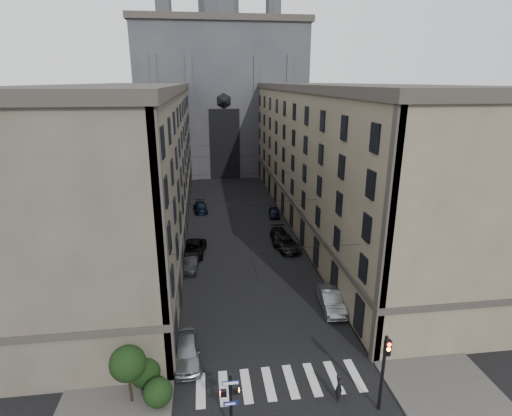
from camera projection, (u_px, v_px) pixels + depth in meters
name	position (u px, v px, depth m)	size (l,w,h in m)	color
sidewalk_left	(162.00, 228.00, 54.57)	(7.00, 80.00, 0.15)	#383533
sidewalk_right	(311.00, 221.00, 57.24)	(7.00, 80.00, 0.15)	#383533
zebra_crossing	(280.00, 382.00, 26.66)	(11.00, 3.20, 0.01)	beige
building_left	(133.00, 161.00, 51.38)	(13.60, 60.60, 18.85)	#494438
building_right	(334.00, 156.00, 54.79)	(13.60, 60.60, 18.85)	brown
gothic_tower	(221.00, 88.00, 87.29)	(35.00, 23.00, 58.00)	#2D2D33
pedestrian_signal_left	(230.00, 399.00, 22.21)	(1.02, 0.38, 4.00)	black
traffic_light_right	(384.00, 365.00, 23.47)	(0.34, 0.50, 5.20)	black
shrub_cluster	(144.00, 372.00, 25.01)	(3.90, 4.40, 3.90)	black
tram_wires	(237.00, 175.00, 53.38)	(14.00, 60.00, 0.43)	black
car_left_near	(187.00, 351.00, 28.46)	(1.96, 4.86, 1.66)	slate
car_left_midnear	(191.00, 263.00, 42.49)	(1.42, 4.08, 1.35)	black
car_left_midfar	(194.00, 249.00, 45.98)	(2.47, 5.35, 1.49)	black
car_left_far	(201.00, 207.00, 61.42)	(1.88, 4.64, 1.35)	black
car_right_near	(331.00, 300.00, 35.09)	(1.74, 4.99, 1.64)	gray
car_right_midnear	(287.00, 244.00, 47.55)	(2.37, 5.15, 1.43)	black
car_right_midfar	(280.00, 237.00, 49.56)	(2.12, 5.21, 1.51)	black
car_right_far	(274.00, 212.00, 59.09)	(1.52, 3.79, 1.29)	black
pedestrian	(339.00, 387.00, 24.90)	(0.71, 0.47, 1.96)	black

